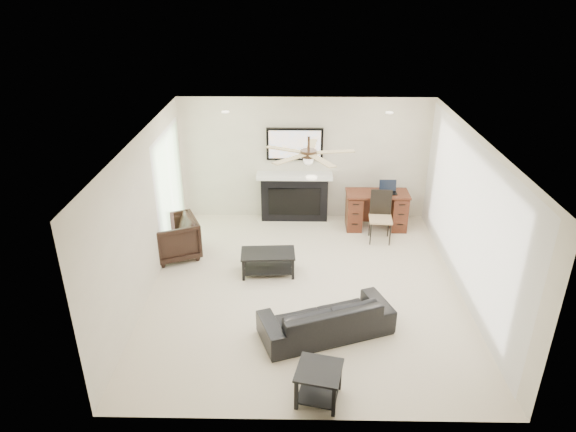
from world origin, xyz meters
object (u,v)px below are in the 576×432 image
sofa (326,317)px  desk (376,210)px  armchair (174,238)px  fireplace_unit (295,176)px  coffee_table (268,263)px

sofa → desk: size_ratio=1.51×
sofa → armchair: 3.38m
desk → fireplace_unit: bearing=166.9°
sofa → desk: (1.16, 3.37, 0.11)m
armchair → desk: 3.95m
armchair → coffee_table: (1.70, -0.55, -0.17)m
armchair → sofa: bearing=26.3°
sofa → fireplace_unit: (-0.47, 3.75, 0.69)m
armchair → coffee_table: bearing=48.0°
desk → armchair: bearing=-162.0°
sofa → coffee_table: bearing=-80.8°
coffee_table → desk: size_ratio=0.74×
desk → coffee_table: bearing=-139.2°
coffee_table → sofa: bearing=-64.1°
sofa → desk: desk is taller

